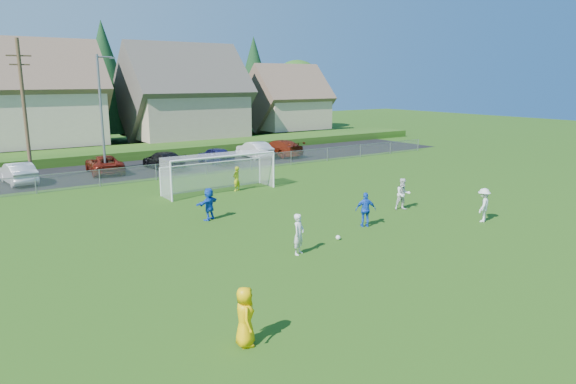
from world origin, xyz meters
The scene contains 23 objects.
ground centered at (0.00, 0.00, 0.00)m, with size 160.00×160.00×0.00m, color #193D0C.
asphalt_lot centered at (0.00, 27.50, 0.01)m, with size 60.00×60.00×0.00m, color black.
grass_embankment centered at (0.00, 35.00, 0.40)m, with size 70.00×6.00×0.80m, color #1E420F.
soccer_ball centered at (-0.31, 3.52, 0.11)m, with size 0.22×0.22×0.22m, color white.
referee centered at (-8.58, -2.34, 0.85)m, with size 0.83×0.54×1.70m, color #F5B704.
player_white_a centered at (-2.94, 2.96, 0.87)m, with size 0.64×0.42×1.75m, color silver.
player_white_b centered at (6.28, 5.74, 0.89)m, with size 0.87×0.68×1.79m, color silver.
player_white_c centered at (7.84, 1.66, 0.88)m, with size 1.13×0.65×1.76m, color silver.
player_blue_a centered at (2.22, 4.42, 0.87)m, with size 1.02×0.42×1.74m, color blue.
player_blue_b centered at (-3.62, 10.02, 0.85)m, with size 1.58×0.50×1.70m, color blue.
goalkeeper centered at (1.06, 15.50, 0.81)m, with size 0.59×0.39×1.62m, color #C9CA17.
car_b centered at (-10.45, 26.33, 0.76)m, with size 1.60×4.60×1.52m, color #BCBCBC.
car_c centered at (-4.27, 27.14, 0.70)m, with size 2.34×5.07×1.41m, color #60150B.
car_d centered at (0.24, 26.27, 0.72)m, with size 2.03×5.00×1.45m, color black.
car_e centered at (4.97, 26.31, 0.73)m, with size 1.72×4.27×1.45m, color #15174C.
car_f centered at (9.50, 27.25, 0.77)m, with size 1.63×4.68×1.54m, color silver.
car_g centered at (12.02, 26.92, 0.79)m, with size 2.20×5.42×1.57m, color maroon.
soccer_goal centered at (0.00, 16.05, 1.63)m, with size 7.42×1.90×2.50m.
chainlink_fence centered at (0.00, 22.00, 0.63)m, with size 52.06×0.06×1.20m.
streetlight centered at (-4.45, 26.00, 4.84)m, with size 1.38×0.18×9.00m.
utility_pole centered at (-9.50, 27.00, 5.15)m, with size 1.60×0.26×10.00m.
houses_row centered at (1.97, 42.46, 7.33)m, with size 53.90×11.45×13.27m.
tree_row centered at (1.04, 48.74, 6.91)m, with size 65.98×12.36×13.80m.
Camera 1 is at (-14.98, -13.67, 7.19)m, focal length 32.00 mm.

